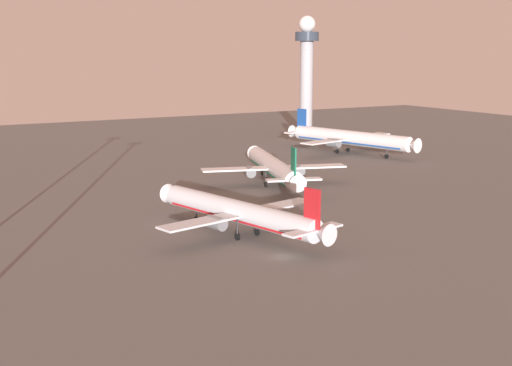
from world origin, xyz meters
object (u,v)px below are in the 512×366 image
at_px(airplane_near_gate, 240,212).
at_px(control_tower, 307,68).
at_px(airplane_mid_apron, 349,138).
at_px(airplane_taxiway_distant, 274,167).

bearing_deg(airplane_near_gate, control_tower, 38.84).
bearing_deg(airplane_mid_apron, airplane_taxiway_distant, 20.62).
relative_size(control_tower, airplane_near_gate, 1.05).
xyz_separation_m(control_tower, airplane_near_gate, (-80.52, -101.70, -19.76)).
height_order(control_tower, airplane_near_gate, control_tower).
relative_size(airplane_taxiway_distant, airplane_mid_apron, 0.89).
distance_m(control_tower, airplane_mid_apron, 43.22).
distance_m(control_tower, airplane_taxiway_distant, 88.51).
height_order(control_tower, airplane_taxiway_distant, control_tower).
relative_size(airplane_near_gate, airplane_mid_apron, 0.86).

